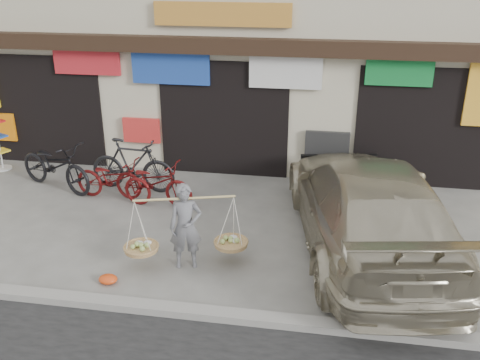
% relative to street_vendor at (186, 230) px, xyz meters
% --- Properties ---
extents(ground, '(70.00, 70.00, 0.00)m').
position_rel_street_vendor_xyz_m(ground, '(-0.17, 0.69, -0.68)').
color(ground, gray).
rests_on(ground, ground).
extents(kerb, '(70.00, 0.25, 0.12)m').
position_rel_street_vendor_xyz_m(kerb, '(-0.17, -1.31, -0.62)').
color(kerb, gray).
rests_on(kerb, ground).
extents(shophouse_block, '(14.00, 6.32, 7.00)m').
position_rel_street_vendor_xyz_m(shophouse_block, '(-0.17, 7.11, 2.77)').
color(shophouse_block, beige).
rests_on(shophouse_block, ground).
extents(street_vendor, '(2.00, 0.97, 1.49)m').
position_rel_street_vendor_xyz_m(street_vendor, '(0.00, 0.00, 0.00)').
color(street_vendor, slate).
rests_on(street_vendor, ground).
extents(bike_0, '(2.25, 1.52, 1.12)m').
position_rel_street_vendor_xyz_m(bike_0, '(-3.70, 2.67, -0.12)').
color(bike_0, black).
rests_on(bike_0, ground).
extents(bike_1, '(2.02, 0.74, 1.19)m').
position_rel_street_vendor_xyz_m(bike_1, '(-1.99, 2.89, -0.09)').
color(bike_1, black).
rests_on(bike_1, ground).
extents(bike_2, '(1.90, 0.97, 0.95)m').
position_rel_street_vendor_xyz_m(bike_2, '(-1.32, 2.30, -0.20)').
color(bike_2, '#5B0F10').
rests_on(bike_2, ground).
extents(bike_3, '(1.90, 0.97, 0.95)m').
position_rel_street_vendor_xyz_m(bike_3, '(-2.21, 2.30, -0.20)').
color(bike_3, '#5B0F10').
rests_on(bike_3, ground).
extents(suv, '(3.31, 6.07, 1.67)m').
position_rel_street_vendor_xyz_m(suv, '(2.99, 1.13, 0.15)').
color(suv, '#B8AF94').
rests_on(suv, ground).
extents(red_bag, '(0.31, 0.25, 0.14)m').
position_rel_street_vendor_xyz_m(red_bag, '(-1.12, -0.72, -0.61)').
color(red_bag, '#E64715').
rests_on(red_bag, ground).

